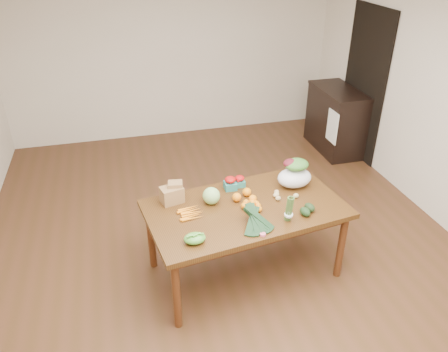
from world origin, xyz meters
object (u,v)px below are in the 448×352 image
object	(u,v)px
dining_table	(245,240)
cabbage	(211,196)
mandarin_cluster	(252,204)
asparagus_bundle	(289,209)
salad_bag	(295,174)
cabinet	(335,120)
paper_bag	(172,193)
kale_bunch	(258,221)

from	to	relation	value
dining_table	cabbage	world-z (taller)	cabbage
mandarin_cluster	asparagus_bundle	distance (m)	0.36
salad_bag	cabinet	bearing A→B (deg)	52.96
dining_table	cabinet	xyz separation A→B (m)	(2.11, 2.28, 0.10)
dining_table	cabbage	distance (m)	0.56
mandarin_cluster	asparagus_bundle	bearing A→B (deg)	-47.24
paper_bag	mandarin_cluster	distance (m)	0.74
dining_table	asparagus_bundle	xyz separation A→B (m)	(0.29, -0.30, 0.50)
dining_table	mandarin_cluster	bearing A→B (deg)	-46.72
mandarin_cluster	kale_bunch	distance (m)	0.31
cabbage	salad_bag	xyz separation A→B (m)	(0.85, 0.09, 0.05)
cabinet	cabbage	distance (m)	3.24
paper_bag	salad_bag	world-z (taller)	salad_bag
mandarin_cluster	paper_bag	bearing A→B (deg)	156.70
kale_bunch	asparagus_bundle	size ratio (longest dim) A/B	1.60
asparagus_bundle	salad_bag	size ratio (longest dim) A/B	0.74
dining_table	kale_bunch	world-z (taller)	kale_bunch
dining_table	salad_bag	distance (m)	0.79
cabinet	salad_bag	bearing A→B (deg)	-127.04
asparagus_bundle	salad_bag	xyz separation A→B (m)	(0.27, 0.53, 0.01)
dining_table	asparagus_bundle	world-z (taller)	asparagus_bundle
cabinet	kale_bunch	size ratio (longest dim) A/B	2.55
mandarin_cluster	kale_bunch	world-z (taller)	kale_bunch
mandarin_cluster	salad_bag	size ratio (longest dim) A/B	0.53
cabinet	asparagus_bundle	world-z (taller)	asparagus_bundle
cabbage	mandarin_cluster	xyz separation A→B (m)	(0.34, -0.18, -0.03)
kale_bunch	salad_bag	xyz separation A→B (m)	(0.57, 0.57, 0.05)
paper_bag	mandarin_cluster	bearing A→B (deg)	-23.30
cabinet	kale_bunch	bearing A→B (deg)	-128.85
paper_bag	mandarin_cluster	size ratio (longest dim) A/B	1.46
cabinet	cabbage	size ratio (longest dim) A/B	6.40
asparagus_bundle	dining_table	bearing A→B (deg)	126.08
asparagus_bundle	paper_bag	bearing A→B (deg)	141.05
cabbage	paper_bag	bearing A→B (deg)	161.48
mandarin_cluster	kale_bunch	xyz separation A→B (m)	(-0.05, -0.30, 0.03)
dining_table	paper_bag	size ratio (longest dim) A/B	6.76
paper_bag	kale_bunch	size ratio (longest dim) A/B	0.66
cabbage	mandarin_cluster	bearing A→B (deg)	-27.86
dining_table	mandarin_cluster	world-z (taller)	mandarin_cluster
paper_bag	cabbage	bearing A→B (deg)	-18.52
paper_bag	mandarin_cluster	world-z (taller)	paper_bag
cabinet	asparagus_bundle	distance (m)	3.19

